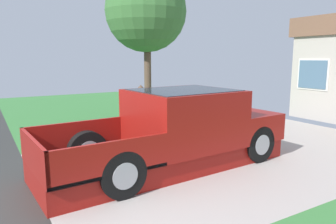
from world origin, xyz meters
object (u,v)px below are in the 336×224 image
(handbag, at_px, (137,146))
(pickup_truck, at_px, (181,131))
(front_yard_tree, at_px, (146,11))
(person_with_hat, at_px, (141,113))

(handbag, bearing_deg, pickup_truck, 18.40)
(handbag, relative_size, front_yard_tree, 0.09)
(person_with_hat, height_order, handbag, person_with_hat)
(pickup_truck, relative_size, handbag, 11.51)
(pickup_truck, relative_size, person_with_hat, 3.28)
(pickup_truck, distance_m, person_with_hat, 1.40)
(pickup_truck, distance_m, handbag, 1.49)
(person_with_hat, bearing_deg, handbag, -83.60)
(pickup_truck, height_order, handbag, pickup_truck)
(person_with_hat, relative_size, front_yard_tree, 0.31)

